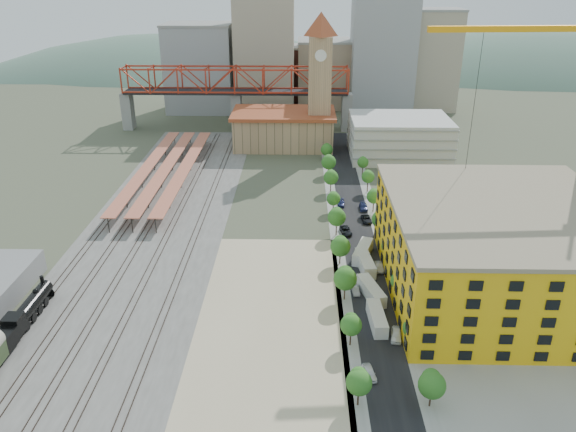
{
  "coord_description": "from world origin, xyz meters",
  "views": [
    {
      "loc": [
        1.31,
        -122.35,
        61.72
      ],
      "look_at": [
        -1.36,
        -5.94,
        10.0
      ],
      "focal_mm": 35.0,
      "sensor_mm": 36.0,
      "label": 1
    }
  ],
  "objects_px": {
    "site_trailer_d": "(363,252)",
    "site_trailer_c": "(365,263)",
    "construction_building": "(500,249)",
    "clock_tower": "(320,69)",
    "car_0": "(369,373)",
    "locomotive": "(24,316)",
    "site_trailer_a": "(377,318)",
    "site_trailer_b": "(371,291)"
  },
  "relations": [
    {
      "from": "construction_building",
      "to": "locomotive",
      "type": "height_order",
      "value": "construction_building"
    },
    {
      "from": "locomotive",
      "to": "site_trailer_d",
      "type": "relative_size",
      "value": 2.3
    },
    {
      "from": "locomotive",
      "to": "car_0",
      "type": "distance_m",
      "value": 64.3
    },
    {
      "from": "locomotive",
      "to": "clock_tower",
      "type": "bearing_deg",
      "value": 63.35
    },
    {
      "from": "construction_building",
      "to": "site_trailer_a",
      "type": "height_order",
      "value": "construction_building"
    },
    {
      "from": "construction_building",
      "to": "site_trailer_a",
      "type": "distance_m",
      "value": 30.39
    },
    {
      "from": "site_trailer_b",
      "to": "car_0",
      "type": "xyz_separation_m",
      "value": [
        -3.0,
        -24.62,
        -0.63
      ]
    },
    {
      "from": "car_0",
      "to": "site_trailer_d",
      "type": "bearing_deg",
      "value": 76.15
    },
    {
      "from": "site_trailer_d",
      "to": "site_trailer_c",
      "type": "bearing_deg",
      "value": -71.65
    },
    {
      "from": "site_trailer_d",
      "to": "car_0",
      "type": "distance_m",
      "value": 41.8
    },
    {
      "from": "site_trailer_d",
      "to": "construction_building",
      "type": "bearing_deg",
      "value": -8.75
    },
    {
      "from": "clock_tower",
      "to": "car_0",
      "type": "xyz_separation_m",
      "value": [
        5.0,
        -128.38,
        -27.95
      ]
    },
    {
      "from": "locomotive",
      "to": "site_trailer_b",
      "type": "xyz_separation_m",
      "value": [
        66.0,
        11.83,
        -0.85
      ]
    },
    {
      "from": "site_trailer_c",
      "to": "car_0",
      "type": "relative_size",
      "value": 2.35
    },
    {
      "from": "site_trailer_a",
      "to": "site_trailer_b",
      "type": "distance_m",
      "value": 9.75
    },
    {
      "from": "locomotive",
      "to": "site_trailer_b",
      "type": "relative_size",
      "value": 2.37
    },
    {
      "from": "locomotive",
      "to": "site_trailer_b",
      "type": "distance_m",
      "value": 67.06
    },
    {
      "from": "clock_tower",
      "to": "site_trailer_c",
      "type": "bearing_deg",
      "value": -85.04
    },
    {
      "from": "clock_tower",
      "to": "locomotive",
      "type": "distance_m",
      "value": 132.01
    },
    {
      "from": "clock_tower",
      "to": "site_trailer_c",
      "type": "distance_m",
      "value": 96.49
    },
    {
      "from": "locomotive",
      "to": "site_trailer_d",
      "type": "height_order",
      "value": "locomotive"
    },
    {
      "from": "construction_building",
      "to": "site_trailer_c",
      "type": "distance_m",
      "value": 28.3
    },
    {
      "from": "clock_tower",
      "to": "construction_building",
      "type": "height_order",
      "value": "clock_tower"
    },
    {
      "from": "car_0",
      "to": "site_trailer_b",
      "type": "bearing_deg",
      "value": 73.32
    },
    {
      "from": "site_trailer_a",
      "to": "car_0",
      "type": "distance_m",
      "value": 15.18
    },
    {
      "from": "construction_building",
      "to": "locomotive",
      "type": "bearing_deg",
      "value": -170.38
    },
    {
      "from": "construction_building",
      "to": "site_trailer_b",
      "type": "relative_size",
      "value": 5.04
    },
    {
      "from": "site_trailer_b",
      "to": "site_trailer_d",
      "type": "relative_size",
      "value": 0.97
    },
    {
      "from": "site_trailer_c",
      "to": "site_trailer_d",
      "type": "relative_size",
      "value": 0.99
    },
    {
      "from": "locomotive",
      "to": "site_trailer_b",
      "type": "bearing_deg",
      "value": 10.16
    },
    {
      "from": "site_trailer_a",
      "to": "car_0",
      "type": "relative_size",
      "value": 2.25
    },
    {
      "from": "site_trailer_c",
      "to": "locomotive",
      "type": "bearing_deg",
      "value": -167.04
    },
    {
      "from": "clock_tower",
      "to": "site_trailer_d",
      "type": "xyz_separation_m",
      "value": [
        8.0,
        -86.69,
        -27.28
      ]
    },
    {
      "from": "locomotive",
      "to": "site_trailer_c",
      "type": "distance_m",
      "value": 70.03
    },
    {
      "from": "construction_building",
      "to": "locomotive",
      "type": "xyz_separation_m",
      "value": [
        -92.0,
        -15.6,
        -7.19
      ]
    },
    {
      "from": "clock_tower",
      "to": "locomotive",
      "type": "bearing_deg",
      "value": -116.65
    },
    {
      "from": "construction_building",
      "to": "clock_tower",
      "type": "bearing_deg",
      "value": 108.78
    },
    {
      "from": "clock_tower",
      "to": "site_trailer_a",
      "type": "relative_size",
      "value": 5.27
    },
    {
      "from": "clock_tower",
      "to": "car_0",
      "type": "distance_m",
      "value": 131.48
    },
    {
      "from": "site_trailer_a",
      "to": "site_trailer_b",
      "type": "height_order",
      "value": "site_trailer_b"
    },
    {
      "from": "clock_tower",
      "to": "construction_building",
      "type": "xyz_separation_m",
      "value": [
        34.0,
        -99.99,
        -19.29
      ]
    },
    {
      "from": "locomotive",
      "to": "site_trailer_d",
      "type": "xyz_separation_m",
      "value": [
        66.0,
        28.9,
        -0.8
      ]
    }
  ]
}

